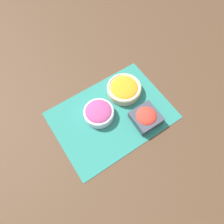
% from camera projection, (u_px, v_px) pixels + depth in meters
% --- Properties ---
extents(ground_plane, '(3.00, 3.00, 0.00)m').
position_uv_depth(ground_plane, '(112.00, 115.00, 0.99)').
color(ground_plane, '#422D1E').
extents(placemat, '(0.52, 0.37, 0.00)m').
position_uv_depth(placemat, '(112.00, 115.00, 0.99)').
color(placemat, '#236B60').
rests_on(placemat, ground_plane).
extents(carrot_bowl, '(0.16, 0.16, 0.05)m').
position_uv_depth(carrot_bowl, '(124.00, 89.00, 1.02)').
color(carrot_bowl, '#C6B28E').
rests_on(carrot_bowl, placemat).
extents(onion_bowl, '(0.13, 0.13, 0.05)m').
position_uv_depth(onion_bowl, '(99.00, 113.00, 0.96)').
color(onion_bowl, silver).
rests_on(onion_bowl, placemat).
extents(tomato_bowl, '(0.12, 0.12, 0.06)m').
position_uv_depth(tomato_bowl, '(146.00, 117.00, 0.95)').
color(tomato_bowl, '#333842').
rests_on(tomato_bowl, placemat).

